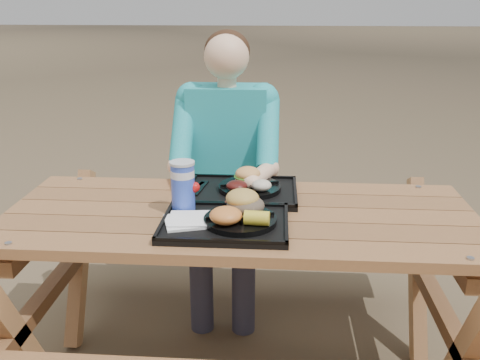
{
  "coord_description": "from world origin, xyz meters",
  "views": [
    {
      "loc": [
        0.14,
        -1.89,
        1.53
      ],
      "look_at": [
        0.0,
        0.0,
        0.88
      ],
      "focal_mm": 40.0,
      "sensor_mm": 36.0,
      "label": 1
    }
  ],
  "objects": [
    {
      "name": "mac_cheese",
      "position": [
        -0.03,
        -0.2,
        0.82
      ],
      "size": [
        0.11,
        0.11,
        0.06
      ],
      "primitive_type": "ellipsoid",
      "color": "orange",
      "rests_on": "plate_near"
    },
    {
      "name": "corn_cob",
      "position": [
        0.07,
        -0.21,
        0.82
      ],
      "size": [
        0.09,
        0.09,
        0.05
      ],
      "primitive_type": null,
      "rotation": [
        0.0,
        0.0,
        -0.08
      ],
      "color": "yellow",
      "rests_on": "plate_near"
    },
    {
      "name": "tray_near",
      "position": [
        -0.04,
        -0.14,
        0.76
      ],
      "size": [
        0.45,
        0.35,
        0.02
      ],
      "primitive_type": "cube",
      "color": "black",
      "rests_on": "picnic_table"
    },
    {
      "name": "burger",
      "position": [
        0.02,
        0.24,
        0.84
      ],
      "size": [
        0.11,
        0.11,
        0.1
      ],
      "primitive_type": null,
      "color": "#EC9F53",
      "rests_on": "plate_far"
    },
    {
      "name": "cutlery_far",
      "position": [
        -0.18,
        0.2,
        0.77
      ],
      "size": [
        0.05,
        0.18,
        0.01
      ],
      "primitive_type": "cube",
      "rotation": [
        0.0,
        0.0,
        -0.14
      ],
      "color": "black",
      "rests_on": "tray_far"
    },
    {
      "name": "sandwich",
      "position": [
        0.03,
        -0.1,
        0.86
      ],
      "size": [
        0.13,
        0.13,
        0.13
      ],
      "primitive_type": null,
      "color": "gold",
      "rests_on": "plate_near"
    },
    {
      "name": "condiment_mustard",
      "position": [
        0.03,
        -0.02,
        0.79
      ],
      "size": [
        0.05,
        0.05,
        0.03
      ],
      "primitive_type": "cylinder",
      "color": "gold",
      "rests_on": "tray_near"
    },
    {
      "name": "condiment_bbq",
      "position": [
        -0.04,
        -0.01,
        0.78
      ],
      "size": [
        0.04,
        0.04,
        0.03
      ],
      "primitive_type": "cylinder",
      "color": "#330C05",
      "rests_on": "tray_near"
    },
    {
      "name": "baked_beans",
      "position": [
        -0.02,
        0.13,
        0.81
      ],
      "size": [
        0.09,
        0.09,
        0.04
      ],
      "primitive_type": "ellipsoid",
      "color": "#46110E",
      "rests_on": "plate_far"
    },
    {
      "name": "napkin_stack",
      "position": [
        -0.18,
        -0.16,
        0.78
      ],
      "size": [
        0.18,
        0.18,
        0.02
      ],
      "primitive_type": "cube",
      "rotation": [
        0.0,
        0.0,
        0.3
      ],
      "color": "white",
      "rests_on": "tray_near"
    },
    {
      "name": "potato_salad",
      "position": [
        0.08,
        0.14,
        0.81
      ],
      "size": [
        0.08,
        0.08,
        0.04
      ],
      "primitive_type": "ellipsoid",
      "color": "beige",
      "rests_on": "plate_far"
    },
    {
      "name": "soda_cup",
      "position": [
        -0.21,
        -0.03,
        0.86
      ],
      "size": [
        0.09,
        0.09,
        0.18
      ],
      "primitive_type": "cylinder",
      "color": "blue",
      "rests_on": "tray_near"
    },
    {
      "name": "plate_far",
      "position": [
        0.03,
        0.2,
        0.78
      ],
      "size": [
        0.26,
        0.26,
        0.02
      ],
      "primitive_type": "cylinder",
      "color": "black",
      "rests_on": "tray_far"
    },
    {
      "name": "tray_far",
      "position": [
        -0.0,
        0.19,
        0.76
      ],
      "size": [
        0.45,
        0.35,
        0.02
      ],
      "primitive_type": "cube",
      "color": "black",
      "rests_on": "picnic_table"
    },
    {
      "name": "plate_near",
      "position": [
        0.01,
        -0.15,
        0.78
      ],
      "size": [
        0.26,
        0.26,
        0.02
      ],
      "primitive_type": "cylinder",
      "color": "black",
      "rests_on": "tray_near"
    },
    {
      "name": "picnic_table",
      "position": [
        0.0,
        0.0,
        0.38
      ],
      "size": [
        1.8,
        1.49,
        0.75
      ],
      "primitive_type": null,
      "color": "#999999",
      "rests_on": "ground"
    },
    {
      "name": "diner",
      "position": [
        -0.11,
        0.63,
        0.64
      ],
      "size": [
        0.48,
        0.84,
        1.28
      ],
      "primitive_type": null,
      "color": "#19B4B5",
      "rests_on": "ground"
    }
  ]
}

